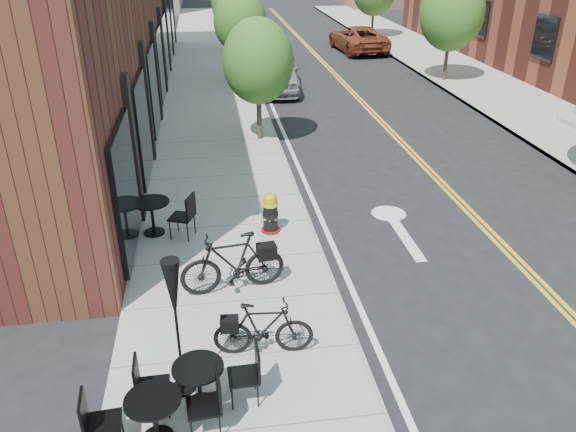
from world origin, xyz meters
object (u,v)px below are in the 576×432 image
bicycle_right (263,329)px  parked_car_far (358,39)px  bistro_set_b (199,380)px  parked_car_a (276,71)px  bicycle_left (233,263)px  bistro_set_a (154,413)px  parked_car_b (270,49)px  parked_car_c (253,32)px  patio_umbrella (174,300)px  bistro_set_c (152,213)px  fire_hydrant (270,213)px

bicycle_right → parked_car_far: (8.15, 25.30, 0.11)m
bistro_set_b → bicycle_right: bearing=42.5°
parked_car_a → parked_car_far: 9.99m
bicycle_left → parked_car_far: 24.94m
bistro_set_b → parked_car_far: bearing=69.3°
bicycle_left → bistro_set_a: size_ratio=1.13×
parked_car_a → parked_car_b: size_ratio=1.03×
parked_car_c → patio_umbrella: bearing=-98.1°
bistro_set_a → patio_umbrella: patio_umbrella is taller
bistro_set_a → parked_car_a: parked_car_a is taller
bicycle_right → parked_car_c: parked_car_c is taller
bistro_set_c → patio_umbrella: (0.75, -4.98, 1.08)m
patio_umbrella → parked_car_c: 28.99m
bicycle_right → parked_car_c: 28.22m
patio_umbrella → parked_car_b: size_ratio=0.48×
bicycle_left → bistro_set_c: size_ratio=1.02×
bistro_set_b → parked_car_c: (3.40, 29.10, 0.18)m
bistro_set_b → parked_car_far: 27.82m
parked_car_c → parked_car_far: size_ratio=1.02×
bicycle_left → patio_umbrella: size_ratio=0.89×
bistro_set_c → parked_car_a: parked_car_a is taller
bicycle_left → parked_car_c: bearing=166.2°
fire_hydrant → bistro_set_a: 5.99m
bistro_set_a → parked_car_a: size_ratio=0.36×
bicycle_right → bistro_set_c: 4.80m
parked_car_a → parked_car_far: size_ratio=0.94×
bicycle_left → parked_car_far: size_ratio=0.38×
bistro_set_a → bicycle_left: bearing=65.3°
bistro_set_c → bistro_set_a: bearing=-64.3°
parked_car_b → parked_car_far: bearing=32.4°
bistro_set_c → bistro_set_b: bearing=-57.9°
fire_hydrant → bistro_set_c: bearing=-176.8°
parked_car_b → bistro_set_c: bearing=-98.2°
bistro_set_a → parked_car_a: bearing=73.1°
fire_hydrant → parked_car_c: (1.80, 24.05, 0.18)m
bistro_set_b → bistro_set_c: bearing=99.1°
bicycle_left → parked_car_a: (2.76, 15.28, 0.11)m
bicycle_right → bistro_set_b: bearing=138.8°
parked_car_c → bistro_set_c: bearing=-101.3°
bicycle_right → patio_umbrella: (-1.26, -0.63, 1.11)m
bistro_set_b → parked_car_far: parked_car_far is taller
patio_umbrella → parked_car_b: 23.67m
bistro_set_a → bistro_set_c: bearing=89.2°
parked_car_c → bicycle_left: bearing=-96.8°
fire_hydrant → patio_umbrella: patio_umbrella is taller
bistro_set_c → parked_car_b: parked_car_b is taller
bicycle_left → bistro_set_c: 2.99m
parked_car_b → parked_car_c: size_ratio=0.89×
bistro_set_a → parked_car_c: bearing=77.4°
parked_car_a → parked_car_far: (5.76, 8.16, -0.11)m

